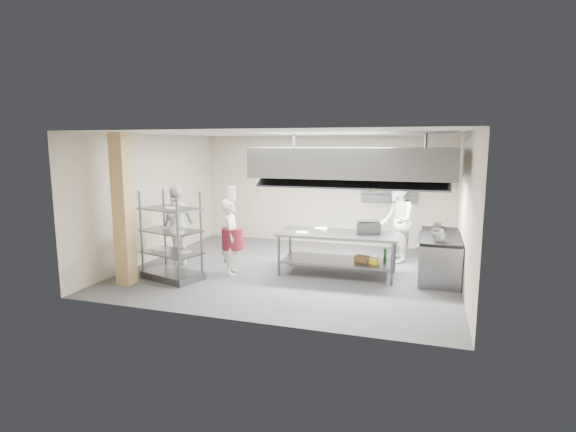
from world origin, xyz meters
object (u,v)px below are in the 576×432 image
(island, at_px, (337,254))
(chef_line, at_px, (397,221))
(pass_rack, at_px, (171,236))
(chef_plating, at_px, (178,226))
(cooking_range, at_px, (439,257))
(chef_head, at_px, (231,237))
(griddle, at_px, (368,227))
(stockpot, at_px, (438,232))

(island, bearing_deg, chef_line, 51.17)
(pass_rack, distance_m, chef_plating, 1.01)
(cooking_range, relative_size, chef_head, 1.23)
(chef_line, bearing_deg, chef_plating, -78.49)
(pass_rack, relative_size, cooking_range, 0.91)
(cooking_range, relative_size, griddle, 4.06)
(pass_rack, distance_m, griddle, 4.12)
(griddle, relative_size, stockpot, 2.19)
(chef_line, relative_size, stockpot, 8.71)
(chef_line, distance_m, griddle, 1.39)
(island, xyz_separation_m, chef_line, (1.12, 1.47, 0.53))
(island, height_order, cooking_range, island)
(pass_rack, distance_m, chef_head, 1.25)
(griddle, bearing_deg, cooking_range, 1.32)
(chef_head, height_order, stockpot, chef_head)
(pass_rack, xyz_separation_m, cooking_range, (5.28, 1.84, -0.49))
(island, height_order, chef_line, chef_line)
(pass_rack, bearing_deg, chef_line, 50.27)
(chef_head, height_order, chef_line, chef_line)
(pass_rack, xyz_separation_m, griddle, (3.82, 1.52, 0.12))
(island, xyz_separation_m, chef_head, (-2.18, -0.65, 0.36))
(chef_head, height_order, chef_plating, chef_plating)
(island, distance_m, chef_head, 2.30)
(chef_line, xyz_separation_m, chef_plating, (-4.72, -1.89, -0.05))
(chef_head, height_order, griddle, chef_head)
(island, relative_size, cooking_range, 1.25)
(island, height_order, pass_rack, pass_rack)
(stockpot, bearing_deg, cooking_range, 69.70)
(chef_plating, relative_size, griddle, 3.76)
(cooking_range, bearing_deg, island, -166.68)
(chef_line, bearing_deg, pass_rack, -67.23)
(island, bearing_deg, stockpot, 7.73)
(pass_rack, distance_m, cooking_range, 5.62)
(chef_plating, bearing_deg, stockpot, 99.53)
(griddle, height_order, stockpot, griddle)
(cooking_range, bearing_deg, chef_head, -165.03)
(pass_rack, bearing_deg, griddle, 38.86)
(chef_head, bearing_deg, stockpot, -95.22)
(island, xyz_separation_m, cooking_range, (2.08, 0.49, -0.04))
(cooking_range, distance_m, chef_line, 1.48)
(stockpot, bearing_deg, griddle, -173.55)
(cooking_range, distance_m, stockpot, 0.58)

